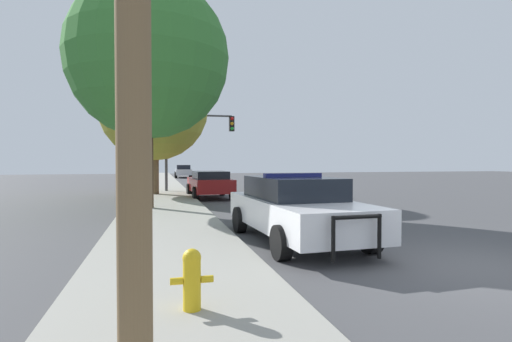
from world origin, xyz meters
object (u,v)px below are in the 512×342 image
car_background_midblock (210,183)px  tree_sidewalk_near (149,58)px  traffic_light (196,135)px  tree_sidewalk_mid (154,106)px  fire_hydrant (192,277)px  police_car (296,207)px  car_background_distant (183,171)px

car_background_midblock → tree_sidewalk_near: 7.39m
traffic_light → tree_sidewalk_mid: bearing=-139.1°
fire_hydrant → traffic_light: (1.88, 18.98, 2.89)m
tree_sidewalk_near → tree_sidewalk_mid: bearing=88.8°
tree_sidewalk_near → police_car: bearing=-62.5°
tree_sidewalk_mid → car_background_midblock: bearing=-31.3°
fire_hydrant → tree_sidewalk_mid: 17.45m
fire_hydrant → car_background_distant: car_background_distant is taller
car_background_distant → fire_hydrant: bearing=-92.0°
police_car → car_background_midblock: police_car is taller
tree_sidewalk_near → tree_sidewalk_mid: (0.14, 6.43, -0.88)m
police_car → traffic_light: (-0.84, 14.93, 2.62)m
traffic_light → car_background_midblock: 4.57m
fire_hydrant → traffic_light: bearing=84.4°
fire_hydrant → car_background_distant: bearing=86.4°
traffic_light → car_background_midblock: size_ratio=1.08×
police_car → car_background_distant: (-0.18, 36.73, -0.03)m
car_background_distant → tree_sidewalk_near: bearing=-94.4°
police_car → fire_hydrant: size_ratio=7.23×
police_car → fire_hydrant: 4.89m
traffic_light → police_car: bearing=-86.8°
tree_sidewalk_mid → fire_hydrant: bearing=-88.3°
police_car → tree_sidewalk_near: 8.71m
fire_hydrant → tree_sidewalk_mid: bearing=91.7°
fire_hydrant → car_background_midblock: size_ratio=0.17×
police_car → traffic_light: 15.18m
traffic_light → tree_sidewalk_mid: tree_sidewalk_mid is taller
tree_sidewalk_mid → car_background_distant: bearing=82.7°
police_car → tree_sidewalk_near: bearing=-65.4°
police_car → fire_hydrant: police_car is taller
car_background_distant → tree_sidewalk_near: size_ratio=0.56×
police_car → tree_sidewalk_mid: tree_sidewalk_mid is taller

